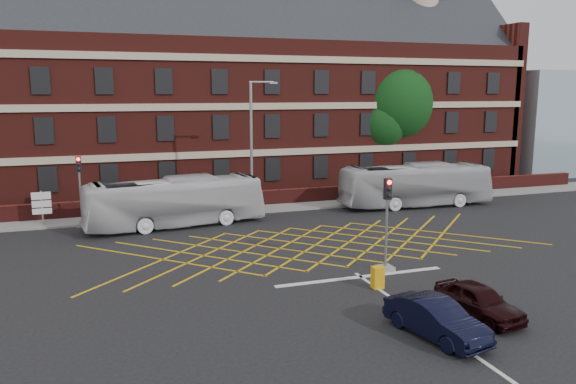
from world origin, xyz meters
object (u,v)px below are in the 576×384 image
object	(u,v)px
car_navy	(436,319)
deciduous_tree	(390,109)
bus_left	(175,202)
utility_cabinet	(378,277)
direction_signs	(42,204)
traffic_light_far	(81,198)
street_lamp	(253,172)
car_maroon	(479,301)
bus_right	(416,185)
traffic_light_near	(386,233)

from	to	relation	value
car_navy	deciduous_tree	world-z (taller)	deciduous_tree
bus_left	utility_cabinet	bearing A→B (deg)	-162.13
direction_signs	traffic_light_far	bearing A→B (deg)	-16.95
street_lamp	car_maroon	bearing A→B (deg)	-79.87
bus_left	bus_right	xyz separation A→B (m)	(17.04, 0.58, 0.03)
utility_cabinet	bus_left	bearing A→B (deg)	115.11
car_navy	street_lamp	xyz separation A→B (m)	(-0.91, 19.64, 2.36)
bus_left	utility_cabinet	xyz separation A→B (m)	(6.46, -13.78, -1.04)
bus_left	street_lamp	distance (m)	5.46
bus_right	car_maroon	distance (m)	20.18
bus_left	street_lamp	world-z (taller)	street_lamp
utility_cabinet	traffic_light_far	bearing A→B (deg)	127.14
car_maroon	traffic_light_near	xyz separation A→B (m)	(-0.58, 5.88, 1.15)
car_navy	utility_cabinet	world-z (taller)	car_navy
deciduous_tree	street_lamp	world-z (taller)	deciduous_tree
traffic_light_near	utility_cabinet	world-z (taller)	traffic_light_near
bus_right	street_lamp	size ratio (longest dim) A/B	1.26
car_navy	traffic_light_far	bearing A→B (deg)	106.79
car_navy	direction_signs	distance (m)	25.25
traffic_light_near	street_lamp	xyz separation A→B (m)	(-2.75, 12.80, 1.23)
deciduous_tree	car_navy	bearing A→B (deg)	-115.97
deciduous_tree	direction_signs	distance (m)	28.76
bus_left	traffic_light_far	bearing A→B (deg)	63.69
car_navy	street_lamp	size ratio (longest dim) A/B	0.44
bus_left	bus_right	bearing A→B (deg)	-95.31
bus_right	traffic_light_near	xyz separation A→B (m)	(-9.13, -12.37, 0.23)
car_navy	traffic_light_near	xyz separation A→B (m)	(1.84, 6.84, 1.13)
car_navy	traffic_light_near	world-z (taller)	traffic_light_near
traffic_light_near	direction_signs	bearing A→B (deg)	137.33
deciduous_tree	traffic_light_far	distance (m)	26.73
street_lamp	direction_signs	distance (m)	13.01
bus_right	deciduous_tree	bearing A→B (deg)	-13.62
utility_cabinet	deciduous_tree	bearing A→B (deg)	60.24
car_navy	car_maroon	world-z (taller)	car_navy
deciduous_tree	utility_cabinet	distance (m)	27.51
street_lamp	direction_signs	size ratio (longest dim) A/B	3.97
car_navy	direction_signs	world-z (taller)	direction_signs
bus_right	traffic_light_near	world-z (taller)	traffic_light_near
traffic_light_far	direction_signs	xyz separation A→B (m)	(-2.26, 0.69, -0.39)
deciduous_tree	street_lamp	distance (m)	17.28
car_maroon	utility_cabinet	xyz separation A→B (m)	(-2.04, 3.90, -0.15)
bus_right	street_lamp	distance (m)	11.98
bus_left	traffic_light_far	distance (m)	5.71
bus_left	traffic_light_far	size ratio (longest dim) A/B	2.52
direction_signs	street_lamp	bearing A→B (deg)	-6.88
traffic_light_near	traffic_light_far	world-z (taller)	same
bus_left	utility_cabinet	world-z (taller)	bus_left
street_lamp	utility_cabinet	size ratio (longest dim) A/B	9.44
traffic_light_near	bus_right	bearing A→B (deg)	53.57
deciduous_tree	utility_cabinet	bearing A→B (deg)	-119.76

